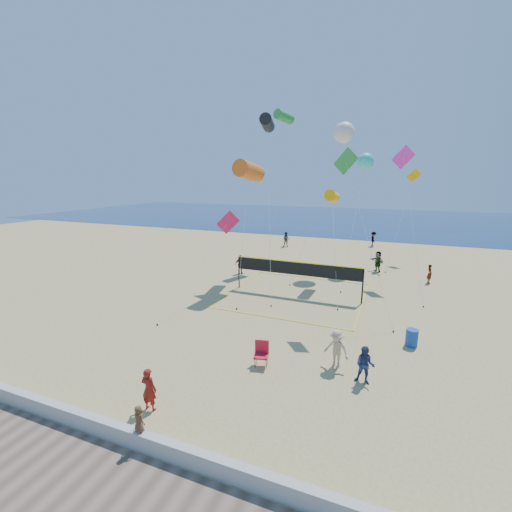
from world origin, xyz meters
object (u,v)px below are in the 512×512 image
at_px(volleyball_net, 297,272).
at_px(trash_barrel, 412,338).
at_px(camp_chair, 262,352).
at_px(woman, 149,389).

bearing_deg(volleyball_net, trash_barrel, -34.43).
height_order(camp_chair, volleyball_net, volleyball_net).
relative_size(trash_barrel, volleyball_net, 0.09).
relative_size(woman, volleyball_net, 0.17).
height_order(woman, camp_chair, woman).
xyz_separation_m(woman, volleyball_net, (1.64, 14.00, 0.88)).
bearing_deg(woman, trash_barrel, -137.40).
xyz_separation_m(woman, camp_chair, (2.69, 4.30, -0.16)).
height_order(woman, trash_barrel, woman).
relative_size(woman, trash_barrel, 1.87).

